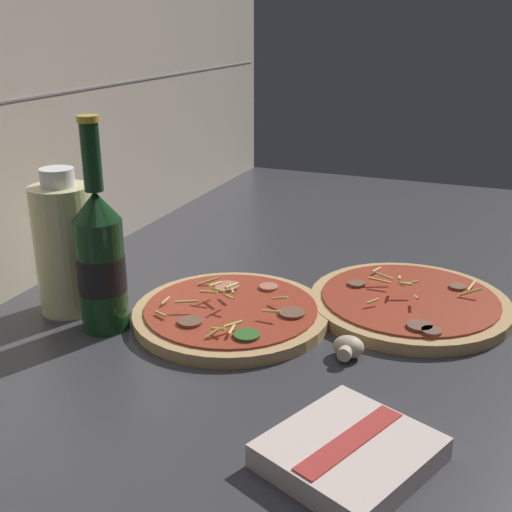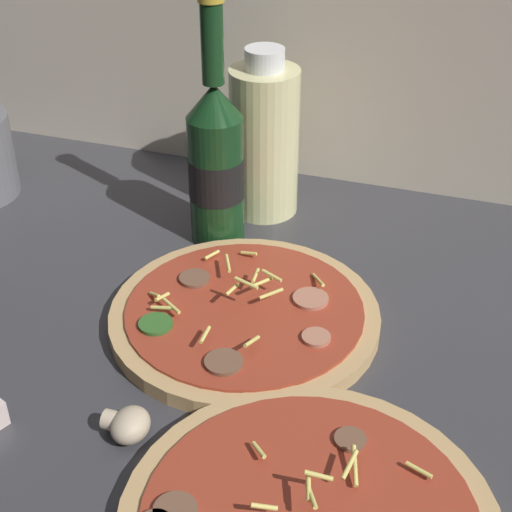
{
  "view_description": "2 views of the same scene",
  "coord_description": "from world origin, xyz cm",
  "px_view_note": "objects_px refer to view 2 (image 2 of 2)",
  "views": [
    {
      "loc": [
        -78.84,
        -19.56,
        40.8
      ],
      "look_at": [
        -5.87,
        9.83,
        11.38
      ],
      "focal_mm": 45.0,
      "sensor_mm": 36.0,
      "label": 1
    },
    {
      "loc": [
        12.32,
        -44.52,
        50.2
      ],
      "look_at": [
        -6.48,
        12.29,
        10.87
      ],
      "focal_mm": 55.0,
      "sensor_mm": 36.0,
      "label": 2
    }
  ],
  "objects_px": {
    "pizza_far": "(245,316)",
    "beer_bottle": "(216,161)",
    "mushroom_left": "(128,424)",
    "oil_bottle": "(264,139)"
  },
  "relations": [
    {
      "from": "pizza_far",
      "to": "oil_bottle",
      "type": "bearing_deg",
      "value": 103.09
    },
    {
      "from": "beer_bottle",
      "to": "oil_bottle",
      "type": "distance_m",
      "value": 0.08
    },
    {
      "from": "beer_bottle",
      "to": "mushroom_left",
      "type": "relative_size",
      "value": 6.99
    },
    {
      "from": "oil_bottle",
      "to": "pizza_far",
      "type": "bearing_deg",
      "value": -76.91
    },
    {
      "from": "oil_bottle",
      "to": "mushroom_left",
      "type": "distance_m",
      "value": 0.4
    },
    {
      "from": "pizza_far",
      "to": "beer_bottle",
      "type": "distance_m",
      "value": 0.19
    },
    {
      "from": "mushroom_left",
      "to": "beer_bottle",
      "type": "bearing_deg",
      "value": 97.34
    },
    {
      "from": "pizza_far",
      "to": "mushroom_left",
      "type": "relative_size",
      "value": 6.69
    },
    {
      "from": "beer_bottle",
      "to": "mushroom_left",
      "type": "xyz_separation_m",
      "value": [
        0.04,
        -0.31,
        -0.08
      ]
    },
    {
      "from": "pizza_far",
      "to": "mushroom_left",
      "type": "distance_m",
      "value": 0.18
    }
  ]
}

